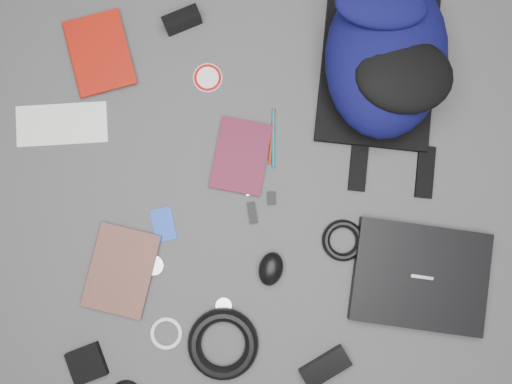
{
  "coord_description": "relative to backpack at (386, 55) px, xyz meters",
  "views": [
    {
      "loc": [
        -0.01,
        -0.08,
        1.37
      ],
      "look_at": [
        0.0,
        0.0,
        0.02
      ],
      "focal_mm": 35.0,
      "sensor_mm": 36.0,
      "label": 1
    }
  ],
  "objects": [
    {
      "name": "ground",
      "position": [
        -0.38,
        -0.3,
        -0.1
      ],
      "size": [
        4.0,
        4.0,
        0.0
      ],
      "primitive_type": "plane",
      "color": "#4F4F51",
      "rests_on": "ground"
    },
    {
      "name": "backpack",
      "position": [
        0.0,
        0.0,
        0.0
      ],
      "size": [
        0.44,
        0.55,
        0.2
      ],
      "primitive_type": null,
      "rotation": [
        0.0,
        0.0,
        -0.23
      ],
      "color": "black",
      "rests_on": "ground"
    },
    {
      "name": "laptop",
      "position": [
        0.03,
        -0.58,
        -0.08
      ],
      "size": [
        0.41,
        0.36,
        0.04
      ],
      "primitive_type": "cube",
      "rotation": [
        0.0,
        0.0,
        -0.26
      ],
      "color": "black",
      "rests_on": "ground"
    },
    {
      "name": "textbook_red",
      "position": [
        -0.84,
        0.12,
        -0.09
      ],
      "size": [
        0.19,
        0.24,
        0.02
      ],
      "primitive_type": "imported",
      "rotation": [
        0.0,
        0.0,
        0.13
      ],
      "color": "#971108",
      "rests_on": "ground"
    },
    {
      "name": "comic_book",
      "position": [
        -0.84,
        -0.44,
        -0.09
      ],
      "size": [
        0.24,
        0.28,
        0.02
      ],
      "primitive_type": "imported",
      "rotation": [
        0.0,
        0.0,
        -0.36
      ],
      "color": "#C9560E",
      "rests_on": "ground"
    },
    {
      "name": "envelope",
      "position": [
        -0.89,
        -0.05,
        -0.1
      ],
      "size": [
        0.26,
        0.13,
        0.0
      ],
      "primitive_type": "cube",
      "rotation": [
        0.0,
        0.0,
        -0.07
      ],
      "color": "white",
      "rests_on": "ground"
    },
    {
      "name": "dvd_case",
      "position": [
        -0.41,
        -0.2,
        -0.09
      ],
      "size": [
        0.2,
        0.23,
        0.02
      ],
      "primitive_type": "cube",
      "rotation": [
        0.0,
        0.0,
        -0.32
      ],
      "color": "#430D1E",
      "rests_on": "ground"
    },
    {
      "name": "compact_camera",
      "position": [
        -0.52,
        0.19,
        -0.07
      ],
      "size": [
        0.11,
        0.06,
        0.06
      ],
      "primitive_type": "cube",
      "rotation": [
        0.0,
        0.0,
        0.27
      ],
      "color": "black",
      "rests_on": "ground"
    },
    {
      "name": "sticker_disc",
      "position": [
        -0.47,
        0.03,
        -0.1
      ],
      "size": [
        0.09,
        0.09,
        0.0
      ],
      "primitive_type": "cylinder",
      "rotation": [
        0.0,
        0.0,
        0.13
      ],
      "color": "white",
      "rests_on": "ground"
    },
    {
      "name": "pen_teal",
      "position": [
        -0.31,
        -0.16,
        -0.1
      ],
      "size": [
        0.03,
        0.16,
        0.01
      ],
      "primitive_type": "cylinder",
      "rotation": [
        1.57,
        0.0,
        -0.13
      ],
      "color": "#0D657C",
      "rests_on": "ground"
    },
    {
      "name": "pen_red",
      "position": [
        -0.31,
        -0.16,
        -0.1
      ],
      "size": [
        0.04,
        0.15,
        0.01
      ],
      "primitive_type": "cylinder",
      "rotation": [
        1.57,
        0.0,
        -0.21
      ],
      "color": "maroon",
      "rests_on": "ground"
    },
    {
      "name": "id_badge",
      "position": [
        -0.64,
        -0.36,
        -0.1
      ],
      "size": [
        0.07,
        0.1,
        0.0
      ],
      "primitive_type": "cube",
      "rotation": [
        0.0,
        0.0,
        0.08
      ],
      "color": "blue",
      "rests_on": "ground"
    },
    {
      "name": "usb_black",
      "position": [
        -0.39,
        -0.36,
        -0.1
      ],
      "size": [
        0.02,
        0.06,
        0.01
      ],
      "primitive_type": "cube",
      "rotation": [
        0.0,
        0.0,
        0.04
      ],
      "color": "black",
      "rests_on": "ground"
    },
    {
      "name": "usb_silver",
      "position": [
        -0.4,
        -0.29,
        -0.1
      ],
      "size": [
        0.03,
        0.05,
        0.01
      ],
      "primitive_type": "cube",
      "rotation": [
        0.0,
        0.0,
        0.2
      ],
      "color": "silver",
      "rests_on": "ground"
    },
    {
      "name": "key_fob",
      "position": [
        -0.34,
        -0.32,
        -0.1
      ],
      "size": [
        0.03,
        0.04,
        0.01
      ],
      "primitive_type": "cube",
      "rotation": [
        0.0,
        0.0,
        -0.11
      ],
      "color": "black",
      "rests_on": "ground"
    },
    {
      "name": "mouse",
      "position": [
        -0.36,
        -0.51,
        -0.08
      ],
      "size": [
        0.09,
        0.11,
        0.05
      ],
      "primitive_type": "ellipsoid",
      "rotation": [
        0.0,
        0.0,
        -0.37
      ],
      "color": "black",
      "rests_on": "ground"
    },
    {
      "name": "headphone_left",
      "position": [
        -0.68,
        -0.47,
        -0.1
      ],
      "size": [
        0.07,
        0.07,
        0.01
      ],
      "primitive_type": "cylinder",
      "rotation": [
        0.0,
        0.0,
        -0.36
      ],
      "color": "silver",
      "rests_on": "ground"
    },
    {
      "name": "headphone_right",
      "position": [
        -0.5,
        -0.6,
        -0.1
      ],
      "size": [
        0.06,
        0.06,
        0.01
      ],
      "primitive_type": "cylinder",
      "rotation": [
        0.0,
        0.0,
        -0.41
      ],
      "color": "silver",
      "rests_on": "ground"
    },
    {
      "name": "cable_coil",
      "position": [
        -0.16,
        -0.46,
        -0.09
      ],
      "size": [
        0.14,
        0.14,
        0.02
      ],
      "primitive_type": "torus",
      "rotation": [
        0.0,
        0.0,
        -0.29
      ],
      "color": "black",
      "rests_on": "ground"
    },
    {
      "name": "power_brick",
      "position": [
        -0.25,
        -0.79,
        -0.09
      ],
      "size": [
        0.14,
        0.1,
        0.03
      ],
      "primitive_type": "cube",
      "rotation": [
        0.0,
        0.0,
        0.41
      ],
      "color": "black",
      "rests_on": "ground"
    },
    {
      "name": "power_cord_coil",
      "position": [
        -0.52,
        -0.69,
        -0.08
      ],
      "size": [
        0.25,
        0.25,
        0.04
      ],
      "primitive_type": "torus",
      "rotation": [
        0.0,
        0.0,
        -0.43
      ],
      "color": "black",
      "rests_on": "ground"
    },
    {
      "name": "pouch",
      "position": [
        -0.88,
        -0.7,
        -0.09
      ],
      "size": [
        0.11,
        0.11,
        0.02
      ],
      "primitive_type": "cube",
      "rotation": [
        0.0,
        0.0,
        0.24
      ],
      "color": "black",
      "rests_on": "ground"
    },
    {
      "name": "white_cable_coil",
      "position": [
        -0.67,
        -0.65,
        -0.1
      ],
      "size": [
        0.1,
        0.1,
        0.01
      ],
      "primitive_type": "torus",
      "rotation": [
        0.0,
        0.0,
        -0.22
      ],
      "color": "white",
      "rests_on": "ground"
    }
  ]
}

